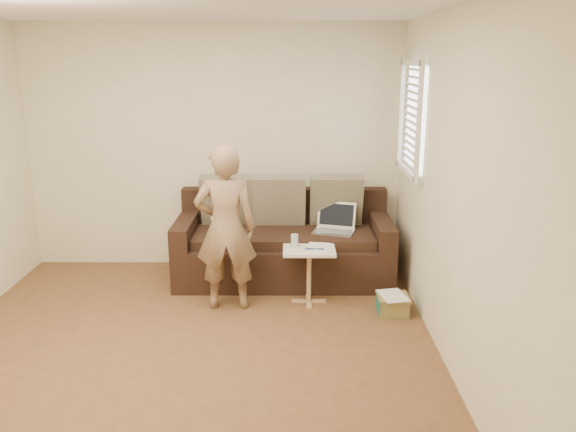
# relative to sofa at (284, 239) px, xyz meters

# --- Properties ---
(floor) EXTENTS (4.50, 4.50, 0.00)m
(floor) POSITION_rel_sofa_xyz_m (-0.76, -1.77, -0.42)
(floor) COLOR brown
(floor) RESTS_ON ground
(ceiling) EXTENTS (4.50, 4.50, 0.00)m
(ceiling) POSITION_rel_sofa_xyz_m (-0.76, -1.77, 2.18)
(ceiling) COLOR white
(ceiling) RESTS_ON wall_back
(wall_back) EXTENTS (4.00, 0.00, 4.00)m
(wall_back) POSITION_rel_sofa_xyz_m (-0.76, 0.48, 0.87)
(wall_back) COLOR beige
(wall_back) RESTS_ON ground
(wall_front) EXTENTS (4.00, 0.00, 4.00)m
(wall_front) POSITION_rel_sofa_xyz_m (-0.76, -4.03, 0.87)
(wall_front) COLOR beige
(wall_front) RESTS_ON ground
(wall_right) EXTENTS (0.00, 4.50, 4.50)m
(wall_right) POSITION_rel_sofa_xyz_m (1.24, -1.77, 0.87)
(wall_right) COLOR beige
(wall_right) RESTS_ON ground
(window_blinds) EXTENTS (0.12, 0.88, 1.08)m
(window_blinds) POSITION_rel_sofa_xyz_m (1.19, -0.27, 1.28)
(window_blinds) COLOR white
(window_blinds) RESTS_ON wall_right
(sofa) EXTENTS (2.20, 0.95, 0.85)m
(sofa) POSITION_rel_sofa_xyz_m (0.00, 0.00, 0.00)
(sofa) COLOR black
(sofa) RESTS_ON ground
(pillow_left) EXTENTS (0.55, 0.29, 0.57)m
(pillow_left) POSITION_rel_sofa_xyz_m (-0.60, 0.21, 0.37)
(pillow_left) COLOR #635C49
(pillow_left) RESTS_ON sofa
(pillow_mid) EXTENTS (0.55, 0.27, 0.57)m
(pillow_mid) POSITION_rel_sofa_xyz_m (-0.05, 0.19, 0.37)
(pillow_mid) COLOR #706850
(pillow_mid) RESTS_ON sofa
(pillow_right) EXTENTS (0.55, 0.28, 0.57)m
(pillow_right) POSITION_rel_sofa_xyz_m (0.55, 0.21, 0.37)
(pillow_right) COLOR #635C49
(pillow_right) RESTS_ON sofa
(laptop_silver) EXTENTS (0.47, 0.39, 0.27)m
(laptop_silver) POSITION_rel_sofa_xyz_m (0.51, -0.06, 0.10)
(laptop_silver) COLOR #B7BABC
(laptop_silver) RESTS_ON sofa
(laptop_white) EXTENTS (0.36, 0.33, 0.21)m
(laptop_white) POSITION_rel_sofa_xyz_m (-0.55, -0.15, 0.10)
(laptop_white) COLOR white
(laptop_white) RESTS_ON sofa
(person) EXTENTS (0.58, 0.41, 1.53)m
(person) POSITION_rel_sofa_xyz_m (-0.52, -0.73, 0.34)
(person) COLOR brown
(person) RESTS_ON ground
(side_table) EXTENTS (0.48, 0.34, 0.53)m
(side_table) POSITION_rel_sofa_xyz_m (0.24, -0.62, -0.16)
(side_table) COLOR silver
(side_table) RESTS_ON ground
(drinking_glass) EXTENTS (0.07, 0.07, 0.12)m
(drinking_glass) POSITION_rel_sofa_xyz_m (0.11, -0.56, 0.17)
(drinking_glass) COLOR silver
(drinking_glass) RESTS_ON side_table
(scissors) EXTENTS (0.20, 0.15, 0.02)m
(scissors) POSITION_rel_sofa_xyz_m (0.29, -0.65, 0.11)
(scissors) COLOR silver
(scissors) RESTS_ON side_table
(paper_on_table) EXTENTS (0.25, 0.33, 0.00)m
(paper_on_table) POSITION_rel_sofa_xyz_m (0.33, -0.58, 0.11)
(paper_on_table) COLOR white
(paper_on_table) RESTS_ON side_table
(striped_box) EXTENTS (0.28, 0.28, 0.18)m
(striped_box) POSITION_rel_sofa_xyz_m (0.99, -0.88, -0.34)
(striped_box) COLOR orange
(striped_box) RESTS_ON ground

